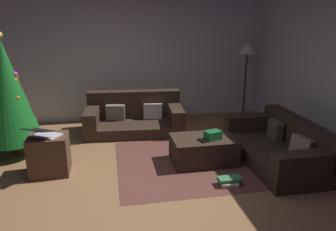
# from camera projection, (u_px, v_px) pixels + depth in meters

# --- Properties ---
(ground_plane) EXTENTS (6.40, 6.40, 0.00)m
(ground_plane) POSITION_uv_depth(u_px,v_px,m) (137.00, 188.00, 4.09)
(ground_plane) COLOR brown
(rear_partition) EXTENTS (6.40, 0.12, 2.60)m
(rear_partition) POSITION_uv_depth(u_px,v_px,m) (121.00, 58.00, 6.67)
(rear_partition) COLOR #BCB7B2
(rear_partition) RESTS_ON ground_plane
(couch_left) EXTENTS (1.88, 1.11, 0.73)m
(couch_left) POSITION_uv_depth(u_px,v_px,m) (134.00, 117.00, 6.18)
(couch_left) COLOR #332319
(couch_left) RESTS_ON ground_plane
(couch_right) EXTENTS (1.00, 1.89, 0.64)m
(couch_right) POSITION_uv_depth(u_px,v_px,m) (282.00, 146.00, 4.81)
(couch_right) COLOR #332319
(couch_right) RESTS_ON ground_plane
(ottoman) EXTENTS (0.94, 0.63, 0.39)m
(ottoman) POSITION_uv_depth(u_px,v_px,m) (203.00, 150.00, 4.81)
(ottoman) COLOR #332319
(ottoman) RESTS_ON ground_plane
(gift_box) EXTENTS (0.26, 0.22, 0.13)m
(gift_box) POSITION_uv_depth(u_px,v_px,m) (213.00, 135.00, 4.68)
(gift_box) COLOR #19662D
(gift_box) RESTS_ON ottoman
(tv_remote) EXTENTS (0.10, 0.17, 0.02)m
(tv_remote) POSITION_uv_depth(u_px,v_px,m) (201.00, 141.00, 4.61)
(tv_remote) COLOR black
(tv_remote) RESTS_ON ottoman
(christmas_tree) EXTENTS (0.88, 0.88, 1.92)m
(christmas_tree) POSITION_uv_depth(u_px,v_px,m) (7.00, 91.00, 4.84)
(christmas_tree) COLOR brown
(christmas_tree) RESTS_ON ground_plane
(side_table) EXTENTS (0.52, 0.44, 0.56)m
(side_table) POSITION_uv_depth(u_px,v_px,m) (49.00, 155.00, 4.43)
(side_table) COLOR #4C3323
(side_table) RESTS_ON ground_plane
(laptop) EXTENTS (0.51, 0.52, 0.18)m
(laptop) POSITION_uv_depth(u_px,v_px,m) (44.00, 133.00, 4.28)
(laptop) COLOR silver
(laptop) RESTS_ON side_table
(book_stack) EXTENTS (0.30, 0.21, 0.10)m
(book_stack) POSITION_uv_depth(u_px,v_px,m) (229.00, 181.00, 4.16)
(book_stack) COLOR beige
(book_stack) RESTS_ON ground_plane
(corner_lamp) EXTENTS (0.36, 0.36, 1.64)m
(corner_lamp) POSITION_uv_depth(u_px,v_px,m) (247.00, 54.00, 6.59)
(corner_lamp) COLOR black
(corner_lamp) RESTS_ON ground_plane
(area_rug) EXTENTS (2.60, 2.00, 0.01)m
(area_rug) POSITION_uv_depth(u_px,v_px,m) (203.00, 161.00, 4.87)
(area_rug) COLOR brown
(area_rug) RESTS_ON ground_plane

